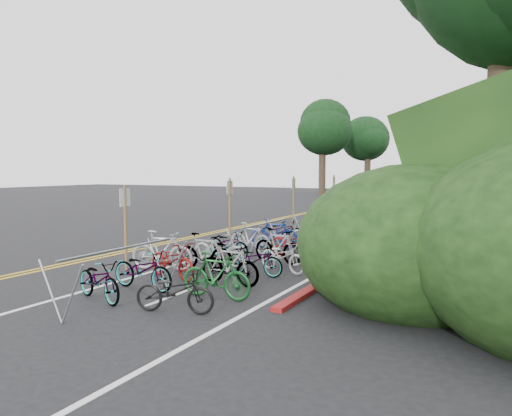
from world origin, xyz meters
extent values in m
plane|color=black|center=(0.00, 0.00, 0.00)|extent=(120.00, 120.00, 0.00)
cube|color=gold|center=(-2.15, 10.00, 0.00)|extent=(0.12, 80.00, 0.01)
cube|color=gold|center=(-1.85, 10.00, 0.00)|extent=(0.12, 80.00, 0.01)
cube|color=silver|center=(1.00, 10.00, 0.00)|extent=(0.12, 80.00, 0.01)
cube|color=silver|center=(5.20, 10.00, 0.00)|extent=(0.12, 80.00, 0.01)
cube|color=silver|center=(3.10, -2.00, 0.00)|extent=(0.10, 1.60, 0.01)
cube|color=silver|center=(3.10, 4.00, 0.00)|extent=(0.10, 1.60, 0.01)
cube|color=silver|center=(3.10, 10.00, 0.00)|extent=(0.10, 1.60, 0.01)
cube|color=silver|center=(3.10, 16.00, 0.00)|extent=(0.10, 1.60, 0.01)
cube|color=silver|center=(3.10, 22.00, 0.00)|extent=(0.10, 1.60, 0.01)
cube|color=silver|center=(3.10, 28.00, 0.00)|extent=(0.10, 1.60, 0.01)
cube|color=silver|center=(3.10, 34.00, 0.00)|extent=(0.10, 1.60, 0.01)
cube|color=maroon|center=(5.70, 12.00, 0.05)|extent=(0.25, 28.00, 0.10)
cube|color=#382819|center=(6.40, 22.00, 0.08)|extent=(1.40, 44.00, 0.16)
ellipsoid|color=#284C19|center=(7.20, 3.00, 1.04)|extent=(2.00, 2.80, 1.60)
ellipsoid|color=#284C19|center=(8.00, 8.00, 1.55)|extent=(2.60, 3.64, 2.08)
ellipsoid|color=#284C19|center=(9.20, 14.00, 1.99)|extent=(2.20, 3.08, 1.76)
ellipsoid|color=#284C19|center=(7.80, 20.00, 1.56)|extent=(3.00, 4.20, 2.40)
ellipsoid|color=#284C19|center=(8.50, 26.00, 1.73)|extent=(2.40, 3.36, 1.92)
ellipsoid|color=#284C19|center=(9.80, 30.00, 2.41)|extent=(2.80, 3.92, 2.24)
ellipsoid|color=#284C19|center=(7.00, 6.00, 0.90)|extent=(1.80, 2.52, 1.44)
ellipsoid|color=black|center=(8.00, 0.50, 1.21)|extent=(5.28, 6.16, 3.52)
cylinder|color=#2D2319|center=(9.50, 3.00, 3.76)|extent=(0.77, 0.77, 5.12)
cylinder|color=#2D2319|center=(-9.00, 42.00, 2.56)|extent=(0.77, 0.77, 5.12)
ellipsoid|color=black|center=(-9.00, 42.00, 7.22)|extent=(7.00, 7.00, 6.65)
cylinder|color=#2D2319|center=(-6.00, 50.00, 2.36)|extent=(0.75, 0.75, 4.72)
ellipsoid|color=black|center=(-6.00, 50.00, 6.56)|extent=(6.12, 6.12, 5.82)
cylinder|color=gray|center=(2.53, -2.87, 1.17)|extent=(0.05, 3.33, 0.05)
cylinder|color=gray|center=(2.25, -4.43, 0.58)|extent=(0.59, 0.04, 1.15)
cylinder|color=gray|center=(2.81, -4.43, 0.58)|extent=(0.59, 0.04, 1.15)
cylinder|color=gray|center=(2.25, -1.31, 0.58)|extent=(0.59, 0.04, 1.15)
cylinder|color=gray|center=(2.81, -1.31, 0.58)|extent=(0.59, 0.04, 1.15)
cylinder|color=gray|center=(3.00, 3.00, 1.15)|extent=(0.05, 3.00, 0.05)
cylinder|color=gray|center=(2.72, 1.60, 0.57)|extent=(0.58, 0.04, 1.13)
cylinder|color=gray|center=(3.28, 1.60, 0.57)|extent=(0.58, 0.04, 1.13)
cylinder|color=gray|center=(2.72, 4.40, 0.57)|extent=(0.58, 0.04, 1.13)
cylinder|color=gray|center=(3.28, 4.40, 0.57)|extent=(0.58, 0.04, 1.13)
cylinder|color=gray|center=(3.00, 8.00, 1.15)|extent=(0.05, 3.00, 0.05)
cylinder|color=gray|center=(2.72, 6.60, 0.57)|extent=(0.58, 0.04, 1.13)
cylinder|color=gray|center=(3.28, 6.60, 0.57)|extent=(0.58, 0.04, 1.13)
cylinder|color=gray|center=(2.72, 9.40, 0.57)|extent=(0.58, 0.04, 1.13)
cylinder|color=gray|center=(3.28, 9.40, 0.57)|extent=(0.58, 0.04, 1.13)
cylinder|color=gray|center=(3.00, 13.00, 1.15)|extent=(0.05, 3.00, 0.05)
cylinder|color=gray|center=(2.72, 11.60, 0.57)|extent=(0.58, 0.04, 1.13)
cylinder|color=gray|center=(3.28, 11.60, 0.57)|extent=(0.58, 0.04, 1.13)
cylinder|color=gray|center=(2.72, 14.40, 0.57)|extent=(0.58, 0.04, 1.13)
cylinder|color=gray|center=(3.28, 14.40, 0.57)|extent=(0.58, 0.04, 1.13)
cylinder|color=gray|center=(3.00, 18.00, 1.15)|extent=(0.05, 3.00, 0.05)
cylinder|color=gray|center=(2.72, 16.60, 0.57)|extent=(0.58, 0.04, 1.13)
cylinder|color=gray|center=(3.28, 16.60, 0.57)|extent=(0.58, 0.04, 1.13)
cylinder|color=gray|center=(2.72, 19.40, 0.57)|extent=(0.58, 0.04, 1.13)
cylinder|color=gray|center=(3.28, 19.40, 0.57)|extent=(0.58, 0.04, 1.13)
cylinder|color=gray|center=(3.00, 23.00, 1.15)|extent=(0.05, 3.00, 0.05)
cylinder|color=gray|center=(2.72, 21.60, 0.57)|extent=(0.58, 0.04, 1.13)
cylinder|color=gray|center=(3.28, 21.60, 0.57)|extent=(0.58, 0.04, 1.13)
cylinder|color=gray|center=(2.72, 24.40, 0.57)|extent=(0.58, 0.04, 1.13)
cylinder|color=gray|center=(3.28, 24.40, 0.57)|extent=(0.58, 0.04, 1.13)
cylinder|color=brown|center=(0.18, -0.09, 1.19)|extent=(0.08, 0.08, 2.39)
cube|color=silver|center=(0.18, -0.09, 2.04)|extent=(0.02, 0.40, 0.50)
cylinder|color=brown|center=(0.60, 5.00, 1.25)|extent=(0.08, 0.08, 2.50)
cube|color=silver|center=(0.60, 5.00, 2.15)|extent=(0.02, 0.40, 0.50)
cylinder|color=brown|center=(0.60, 11.00, 1.25)|extent=(0.08, 0.08, 2.50)
cube|color=silver|center=(0.60, 11.00, 2.15)|extent=(0.02, 0.40, 0.50)
cylinder|color=brown|center=(0.60, 17.00, 1.25)|extent=(0.08, 0.08, 2.50)
cube|color=silver|center=(0.60, 17.00, 2.15)|extent=(0.02, 0.40, 0.50)
cylinder|color=brown|center=(0.60, 23.00, 1.25)|extent=(0.08, 0.08, 2.50)
cube|color=silver|center=(0.60, 23.00, 2.15)|extent=(0.02, 0.40, 0.50)
imported|color=#9E9EA3|center=(1.12, 0.31, 0.56)|extent=(0.88, 1.92, 1.11)
imported|color=slate|center=(1.93, -2.90, 0.46)|extent=(1.14, 1.85, 0.92)
imported|color=black|center=(3.92, -2.90, 0.43)|extent=(0.94, 1.72, 0.86)
imported|color=slate|center=(2.12, -1.69, 0.48)|extent=(0.81, 1.87, 0.96)
imported|color=#144C1E|center=(4.08, -1.62, 0.51)|extent=(0.48, 1.71, 1.03)
imported|color=maroon|center=(2.01, -0.40, 0.48)|extent=(1.18, 1.94, 0.96)
imported|color=slate|center=(3.70, -0.37, 0.51)|extent=(0.62, 1.73, 1.02)
imported|color=slate|center=(2.21, 0.79, 0.53)|extent=(0.62, 1.79, 1.06)
imported|color=slate|center=(3.75, 0.89, 0.43)|extent=(0.61, 1.64, 0.86)
imported|color=#9E9EA3|center=(2.14, 1.68, 0.49)|extent=(0.88, 1.93, 0.98)
imported|color=beige|center=(4.20, 1.67, 0.44)|extent=(1.13, 1.75, 0.87)
imported|color=slate|center=(1.90, 2.69, 0.47)|extent=(1.17, 1.90, 0.94)
imported|color=slate|center=(3.58, 2.71, 0.53)|extent=(0.90, 1.82, 1.05)
imported|color=#9E9EA3|center=(2.01, 3.93, 0.52)|extent=(0.80, 1.78, 1.03)
imported|color=maroon|center=(3.58, 3.95, 0.47)|extent=(0.96, 1.87, 0.94)
imported|color=navy|center=(2.24, 5.32, 0.53)|extent=(0.69, 1.80, 1.05)
imported|color=#144C1E|center=(4.05, 5.39, 0.44)|extent=(0.91, 1.75, 0.88)
imported|color=slate|center=(1.90, 6.73, 0.45)|extent=(1.08, 1.80, 0.89)
camera|label=1|loc=(9.73, -10.74, 2.82)|focal=35.00mm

